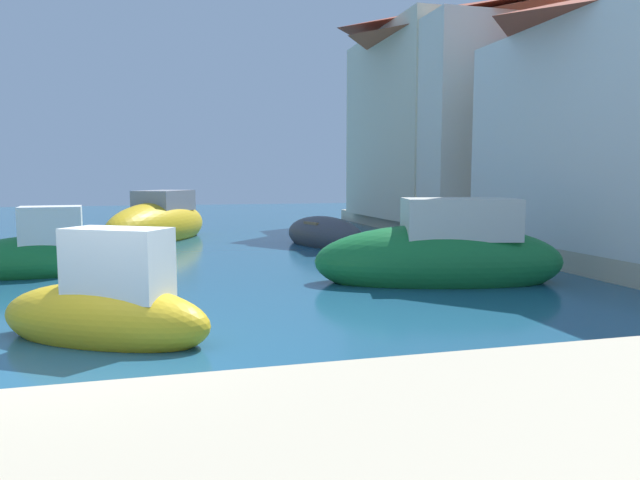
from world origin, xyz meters
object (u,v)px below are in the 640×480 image
(moored_boat_4, at_px, (41,256))
(moored_boat_5, at_px, (159,224))
(moored_boat_7, at_px, (107,309))
(moored_boat_2, at_px, (442,256))
(moored_boat_6, at_px, (324,235))
(waterfront_building_annex, at_px, (463,115))
(waterfront_building_far, at_px, (451,111))

(moored_boat_4, distance_m, moored_boat_5, 7.39)
(moored_boat_4, relative_size, moored_boat_7, 1.12)
(moored_boat_5, bearing_deg, moored_boat_4, 9.77)
(moored_boat_2, relative_size, moored_boat_6, 1.39)
(waterfront_building_annex, height_order, waterfront_building_far, waterfront_building_far)
(moored_boat_6, bearing_deg, moored_boat_5, 38.14)
(moored_boat_5, xyz_separation_m, moored_boat_7, (-0.61, -12.89, -0.13))
(moored_boat_2, relative_size, waterfront_building_far, 0.62)
(moored_boat_4, distance_m, moored_boat_6, 8.47)
(moored_boat_5, height_order, waterfront_building_annex, waterfront_building_annex)
(moored_boat_6, relative_size, waterfront_building_annex, 0.39)
(moored_boat_4, relative_size, waterfront_building_far, 0.41)
(moored_boat_4, xyz_separation_m, waterfront_building_far, (14.51, 8.98, 4.50))
(moored_boat_6, height_order, waterfront_building_far, waterfront_building_far)
(moored_boat_6, bearing_deg, moored_boat_2, 164.75)
(moored_boat_2, xyz_separation_m, moored_boat_4, (-8.16, 3.12, -0.12))
(waterfront_building_far, bearing_deg, moored_boat_6, -143.49)
(moored_boat_4, height_order, moored_boat_6, moored_boat_4)
(moored_boat_2, distance_m, moored_boat_7, 6.88)
(moored_boat_7, bearing_deg, waterfront_building_far, -98.53)
(moored_boat_5, distance_m, waterfront_building_far, 12.95)
(moored_boat_6, xyz_separation_m, waterfront_building_annex, (6.96, 4.03, 4.31))
(moored_boat_5, height_order, waterfront_building_far, waterfront_building_far)
(moored_boat_4, bearing_deg, moored_boat_5, -114.93)
(moored_boat_2, distance_m, moored_boat_6, 6.98)
(moored_boat_4, relative_size, moored_boat_5, 0.62)
(moored_boat_5, xyz_separation_m, waterfront_building_far, (12.02, 2.03, 4.38))
(moored_boat_4, relative_size, waterfront_building_annex, 0.36)
(waterfront_building_far, bearing_deg, waterfront_building_annex, -90.00)
(moored_boat_6, distance_m, moored_boat_7, 11.30)
(moored_boat_2, bearing_deg, waterfront_building_annex, -105.40)
(moored_boat_6, height_order, waterfront_building_annex, waterfront_building_annex)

